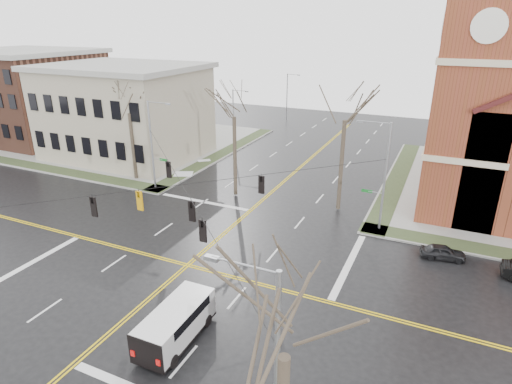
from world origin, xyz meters
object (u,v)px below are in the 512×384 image
at_px(parked_car_a, 443,252).
at_px(tree_nw_near, 234,111).
at_px(streetlight_north_a, 234,117).
at_px(streetlight_north_b, 288,95).
at_px(signal_pole_se, 272,374).
at_px(tree_ne, 345,114).
at_px(cargo_van, 178,320).
at_px(tree_nw_far, 129,109).
at_px(tree_se, 285,342).
at_px(signal_pole_ne, 383,174).
at_px(signal_pole_nw, 153,143).

relative_size(parked_car_a, tree_nw_near, 0.27).
distance_m(streetlight_north_a, streetlight_north_b, 20.00).
bearing_deg(signal_pole_se, tree_nw_near, 119.96).
relative_size(parked_car_a, tree_ne, 0.26).
height_order(signal_pole_se, cargo_van, signal_pole_se).
bearing_deg(tree_nw_far, streetlight_north_a, 73.39).
bearing_deg(cargo_van, tree_ne, 79.52).
xyz_separation_m(streetlight_north_a, tree_se, (23.13, -41.49, 3.86)).
relative_size(signal_pole_se, cargo_van, 1.69).
height_order(signal_pole_ne, cargo_van, signal_pole_ne).
distance_m(signal_pole_se, cargo_van, 9.77).
xyz_separation_m(signal_pole_ne, tree_nw_near, (-14.28, 1.76, 3.55)).
bearing_deg(streetlight_north_a, streetlight_north_b, 90.00).
height_order(parked_car_a, tree_nw_far, tree_nw_far).
height_order(signal_pole_se, streetlight_north_b, signal_pole_se).
relative_size(streetlight_north_a, tree_nw_near, 0.68).
distance_m(streetlight_north_b, tree_ne, 38.64).
relative_size(streetlight_north_b, cargo_van, 1.50).
distance_m(tree_ne, tree_se, 28.07).
bearing_deg(tree_nw_far, signal_pole_se, -42.65).
bearing_deg(tree_ne, signal_pole_nw, -172.09).
bearing_deg(tree_se, cargo_van, 141.57).
relative_size(signal_pole_se, streetlight_north_b, 1.12).
bearing_deg(tree_ne, tree_nw_far, -176.95).
relative_size(signal_pole_ne, streetlight_north_b, 1.12).
bearing_deg(signal_pole_ne, tree_ne, 147.09).
height_order(signal_pole_se, tree_se, tree_se).
height_order(streetlight_north_a, tree_ne, tree_ne).
xyz_separation_m(tree_nw_near, tree_ne, (10.27, 0.83, 0.46)).
distance_m(streetlight_north_a, tree_ne, 23.16).
relative_size(signal_pole_nw, streetlight_north_b, 1.12).
xyz_separation_m(signal_pole_nw, tree_ne, (18.64, 2.59, 4.01)).
distance_m(streetlight_north_b, tree_nw_near, 35.81).
bearing_deg(signal_pole_se, streetlight_north_a, 119.09).
xyz_separation_m(streetlight_north_b, tree_ne, (17.97, -33.91, 4.49)).
xyz_separation_m(tree_nw_near, tree_se, (15.43, -26.75, -0.17)).
xyz_separation_m(signal_pole_nw, tree_nw_near, (8.37, 1.76, 3.55)).
relative_size(cargo_van, tree_ne, 0.43).
relative_size(tree_ne, tree_se, 1.08).
height_order(signal_pole_nw, tree_nw_far, tree_nw_far).
bearing_deg(tree_nw_far, signal_pole_nw, -19.96).
xyz_separation_m(tree_nw_far, tree_nw_near, (12.21, 0.37, 0.69)).
height_order(signal_pole_nw, streetlight_north_a, signal_pole_nw).
height_order(signal_pole_ne, tree_nw_far, tree_nw_far).
relative_size(signal_pole_se, streetlight_north_a, 1.12).
bearing_deg(streetlight_north_b, cargo_van, -75.20).
xyz_separation_m(tree_nw_far, tree_ne, (22.48, 1.20, 1.16)).
height_order(tree_nw_far, tree_nw_near, tree_nw_near).
bearing_deg(tree_nw_near, signal_pole_ne, -7.04).
bearing_deg(signal_pole_ne, tree_nw_far, 176.99).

